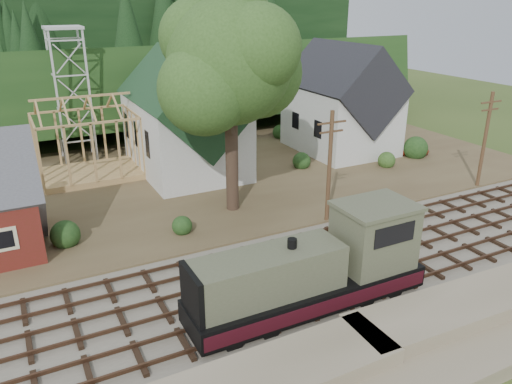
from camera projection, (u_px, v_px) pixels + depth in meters
name	position (u px, v px, depth m)	size (l,w,h in m)	color
ground	(275.00, 283.00, 27.64)	(140.00, 140.00, 0.00)	#384C1E
embankment	(375.00, 381.00, 20.59)	(64.00, 5.00, 1.60)	#7F7259
railroad_bed	(275.00, 282.00, 27.61)	(64.00, 11.00, 0.16)	#726B5B
village_flat	(172.00, 181.00, 42.51)	(64.00, 26.00, 0.30)	brown
hillside	(112.00, 124.00, 62.46)	(70.00, 28.00, 8.00)	#1E3F19
ridge	(89.00, 102.00, 75.73)	(80.00, 20.00, 12.00)	black
church	(185.00, 117.00, 42.92)	(8.40, 15.17, 13.00)	silver
farmhouse	(341.00, 105.00, 49.25)	(8.40, 10.80, 10.60)	silver
timber_frame	(87.00, 143.00, 42.15)	(8.20, 6.20, 6.99)	tan
lattice_tower	(66.00, 54.00, 44.66)	(3.20, 3.20, 12.12)	silver
big_tree	(232.00, 71.00, 33.20)	(10.90, 8.40, 14.70)	#38281E
telegraph_pole_near	(329.00, 166.00, 33.37)	(2.20, 0.28, 8.00)	#4C331E
telegraph_pole_far	(485.00, 139.00, 39.73)	(2.20, 0.28, 8.00)	#4C331E
locomotive	(317.00, 271.00, 24.65)	(12.34, 3.09, 4.93)	black
car_blue	(11.00, 243.00, 30.15)	(1.46, 3.63, 1.24)	#5CA0C6
car_red	(409.00, 149.00, 49.16)	(1.79, 3.89, 1.08)	#B42B0E
patio_set	(20.00, 228.00, 29.16)	(1.98, 1.98, 2.21)	silver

